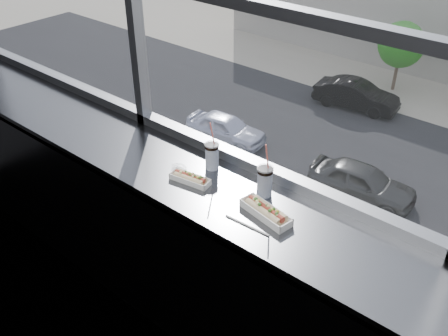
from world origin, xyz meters
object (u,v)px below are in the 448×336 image
Objects in this scene: car_far_a at (357,91)px; car_near_a at (226,124)px; wrapper at (179,167)px; car_near_b at (363,177)px; hotdog_tray_left at (190,178)px; tree_left at (401,45)px; loose_straw at (247,225)px; hotdog_tray_right at (266,211)px; soda_cup_right at (265,180)px; soda_cup_left at (212,155)px.

car_far_a is 1.10× the size of car_near_a.
wrapper reaches higher than car_near_b.
hotdog_tray_left is 0.05× the size of tree_left.
car_near_b is (4.39, -8.00, -0.01)m from car_far_a.
hotdog_tray_left reaches higher than loose_straw.
hotdog_tray_right is at bearing 75.62° from loose_straw.
wrapper is at bearing -167.52° from soda_cup_right.
car_far_a is (-9.72, 24.14, -11.03)m from soda_cup_left.
wrapper is at bearing -165.53° from car_far_a.
soda_cup_left is at bearing 146.03° from loose_straw.
car_near_a is at bearing 128.75° from wrapper.
wrapper reaches higher than car_far_a.
soda_cup_left is 0.54m from loose_straw.
soda_cup_right reaches higher than wrapper.
tree_left is at bearing -16.35° from car_far_a.
loose_straw is 28.63m from car_far_a.
soda_cup_right is at bearing 12.48° from wrapper.
hotdog_tray_left reaches higher than car_far_a.
soda_cup_left is at bearing -165.16° from car_far_a.
car_near_b is at bearing 120.24° from hotdog_tray_right.
loose_straw is (-0.02, -0.12, -0.02)m from hotdog_tray_right.
tree_left is at bearing 107.85° from soda_cup_left.
hotdog_tray_right is at bearing -51.65° from soda_cup_right.
hotdog_tray_right is 28.54m from car_far_a.
car_far_a is at bearing 111.92° from soda_cup_left.
tree_left is at bearing 98.75° from hotdog_tray_left.
car_near_b is at bearing -72.70° from tree_left.
soda_cup_left is 0.05× the size of car_far_a.
car_near_b is (-5.70, 16.16, -11.05)m from soda_cup_right.
soda_cup_right is at bearing 105.40° from loose_straw.
wrapper is 0.02× the size of car_near_a.
soda_cup_right is 3.18× the size of wrapper.
hotdog_tray_right is at bearing -6.34° from hotdog_tray_left.
soda_cup_left is at bearing -147.65° from car_near_a.
tree_left is (4.13, 12.00, 1.96)m from car_near_a.
car_far_a reaches higher than car_near_a.
soda_cup_right reaches higher than car_near_a.
soda_cup_left is at bearing -167.18° from car_near_b.
car_near_b is (-5.19, 16.27, -10.97)m from wrapper.
car_far_a is 9.13m from car_near_b.
hotdog_tray_right is 0.19m from soda_cup_right.
tree_left is at bearing 108.52° from soda_cup_right.
car_near_a is at bearing 140.62° from hotdog_tray_right.
soda_cup_left is 0.20m from wrapper.
hotdog_tray_left is 2.39× the size of wrapper.
car_far_a is at bearing 123.39° from hotdog_tray_right.
hotdog_tray_left is 0.75× the size of soda_cup_right.
car_far_a is at bearing 109.65° from loose_straw.
hotdog_tray_left is at bearing -147.97° from car_near_a.
car_near_b is (-5.32, 16.32, -10.98)m from hotdog_tray_left.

